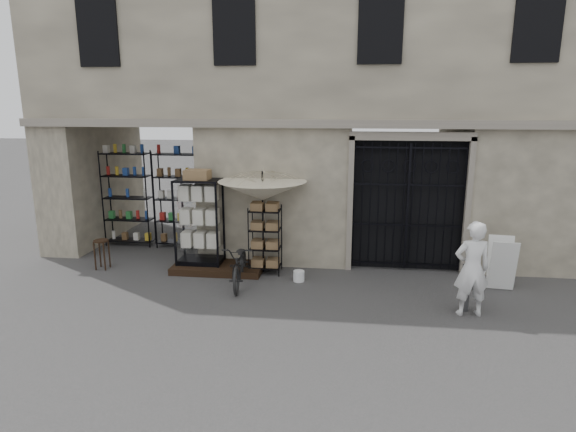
# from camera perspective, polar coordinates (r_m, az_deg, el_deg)

# --- Properties ---
(ground) EXTENTS (80.00, 80.00, 0.00)m
(ground) POSITION_cam_1_polar(r_m,az_deg,el_deg) (9.19, 3.95, -10.37)
(ground) COLOR black
(ground) RESTS_ON ground
(main_building) EXTENTS (14.00, 4.00, 9.00)m
(main_building) POSITION_cam_1_polar(r_m,az_deg,el_deg) (12.45, 5.36, 16.97)
(main_building) COLOR #AEA389
(main_building) RESTS_ON ground
(shop_recess) EXTENTS (3.00, 1.70, 3.00)m
(shop_recess) POSITION_cam_1_polar(r_m,az_deg,el_deg) (12.44, -16.37, 2.61)
(shop_recess) COLOR black
(shop_recess) RESTS_ON ground
(shop_shelving) EXTENTS (2.70, 0.50, 2.50)m
(shop_shelving) POSITION_cam_1_polar(r_m,az_deg,el_deg) (12.95, -15.64, 1.94)
(shop_shelving) COLOR black
(shop_shelving) RESTS_ON ground
(iron_gate) EXTENTS (2.50, 0.21, 3.00)m
(iron_gate) POSITION_cam_1_polar(r_m,az_deg,el_deg) (11.00, 13.89, 1.42)
(iron_gate) COLOR black
(iron_gate) RESTS_ON ground
(step_platform) EXTENTS (2.00, 0.90, 0.15)m
(step_platform) POSITION_cam_1_polar(r_m,az_deg,el_deg) (10.96, -8.28, -6.09)
(step_platform) COLOR black
(step_platform) RESTS_ON ground
(display_cabinet) EXTENTS (1.07, 0.82, 2.07)m
(display_cabinet) POSITION_cam_1_polar(r_m,az_deg,el_deg) (10.89, -10.44, -1.19)
(display_cabinet) COLOR black
(display_cabinet) RESTS_ON step_platform
(wire_rack) EXTENTS (0.78, 0.66, 1.50)m
(wire_rack) POSITION_cam_1_polar(r_m,az_deg,el_deg) (10.58, -2.71, -2.91)
(wire_rack) COLOR black
(wire_rack) RESTS_ON ground
(market_umbrella) EXTENTS (2.17, 2.19, 2.72)m
(market_umbrella) POSITION_cam_1_polar(r_m,az_deg,el_deg) (10.35, -3.05, 3.64)
(market_umbrella) COLOR black
(market_umbrella) RESTS_ON ground
(white_bucket) EXTENTS (0.27, 0.27, 0.23)m
(white_bucket) POSITION_cam_1_polar(r_m,az_deg,el_deg) (10.24, 1.29, -7.13)
(white_bucket) COLOR silver
(white_bucket) RESTS_ON ground
(bicycle) EXTENTS (0.68, 0.96, 1.72)m
(bicycle) POSITION_cam_1_polar(r_m,az_deg,el_deg) (10.16, -5.61, -8.05)
(bicycle) COLOR black
(bicycle) RESTS_ON ground
(wooden_stool) EXTENTS (0.41, 0.41, 0.68)m
(wooden_stool) POSITION_cam_1_polar(r_m,az_deg,el_deg) (11.69, -21.18, -4.19)
(wooden_stool) COLOR black
(wooden_stool) RESTS_ON ground
(steel_bollard) EXTENTS (0.21, 0.21, 0.87)m
(steel_bollard) POSITION_cam_1_polar(r_m,az_deg,el_deg) (9.31, 20.29, -7.99)
(steel_bollard) COLOR #565659
(steel_bollard) RESTS_ON ground
(shopkeeper) EXTENTS (0.84, 1.78, 0.41)m
(shopkeeper) POSITION_cam_1_polar(r_m,az_deg,el_deg) (9.33, 20.52, -10.86)
(shopkeeper) COLOR silver
(shopkeeper) RESTS_ON ground
(easel_sign) EXTENTS (0.56, 0.62, 1.04)m
(easel_sign) POSITION_cam_1_polar(r_m,az_deg,el_deg) (10.61, 24.00, -5.16)
(easel_sign) COLOR silver
(easel_sign) RESTS_ON ground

